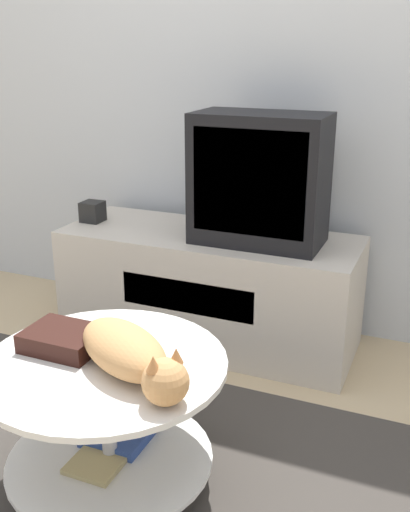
% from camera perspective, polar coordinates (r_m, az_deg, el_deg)
% --- Properties ---
extents(ground_plane, '(12.00, 12.00, 0.00)m').
position_cam_1_polar(ground_plane, '(1.95, -9.30, -21.58)').
color(ground_plane, tan).
extents(wall_back, '(8.00, 0.05, 2.60)m').
position_cam_1_polar(wall_back, '(2.73, 5.56, 20.07)').
color(wall_back, silver).
rests_on(wall_back, ground_plane).
extents(rug, '(2.02, 1.38, 0.02)m').
position_cam_1_polar(rug, '(1.94, -9.32, -21.36)').
color(rug, '#3D3833').
rests_on(rug, ground_plane).
extents(tv_stand, '(1.29, 0.49, 0.50)m').
position_cam_1_polar(tv_stand, '(2.67, 0.38, -3.01)').
color(tv_stand, beige).
rests_on(tv_stand, ground_plane).
extents(tv, '(0.52, 0.29, 0.52)m').
position_cam_1_polar(tv, '(2.42, 5.21, 7.27)').
color(tv, black).
rests_on(tv, tv_stand).
extents(speaker, '(0.09, 0.09, 0.09)m').
position_cam_1_polar(speaker, '(2.81, -10.66, 4.18)').
color(speaker, black).
rests_on(speaker, tv_stand).
extents(coffee_table, '(0.69, 0.69, 0.42)m').
position_cam_1_polar(coffee_table, '(1.80, -9.31, -14.28)').
color(coffee_table, '#B2B2B7').
rests_on(coffee_table, rug).
extents(dvd_box, '(0.22, 0.17, 0.06)m').
position_cam_1_polar(dvd_box, '(1.79, -13.32, -7.71)').
color(dvd_box, black).
rests_on(dvd_box, coffee_table).
extents(cat, '(0.51, 0.33, 0.14)m').
position_cam_1_polar(cat, '(1.62, -7.18, -9.21)').
color(cat, tan).
rests_on(cat, coffee_table).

